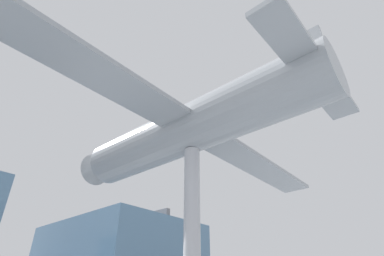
{
  "coord_description": "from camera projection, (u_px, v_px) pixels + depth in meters",
  "views": [
    {
      "loc": [
        -8.11,
        -7.08,
        1.6
      ],
      "look_at": [
        0.0,
        0.0,
        7.82
      ],
      "focal_mm": 28.0,
      "sensor_mm": 36.0,
      "label": 1
    }
  ],
  "objects": [
    {
      "name": "support_pylon_central",
      "position": [
        192.0,
        240.0,
        10.23
      ],
      "size": [
        0.6,
        0.6,
        6.8
      ],
      "color": "#B7B7BC",
      "rests_on": "ground_plane"
    },
    {
      "name": "suspended_airplane",
      "position": [
        187.0,
        130.0,
        12.58
      ],
      "size": [
        20.77,
        13.26,
        2.89
      ],
      "rotation": [
        0.0,
        0.0,
        0.01
      ],
      "color": "#93999E",
      "rests_on": "support_pylon_central"
    }
  ]
}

